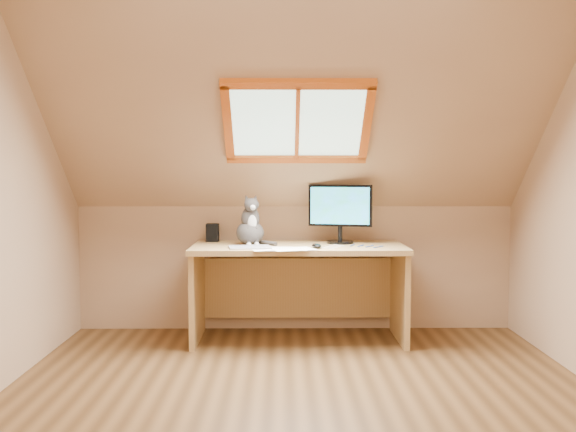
{
  "coord_description": "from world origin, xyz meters",
  "views": [
    {
      "loc": [
        -0.11,
        -3.42,
        1.28
      ],
      "look_at": [
        -0.07,
        1.0,
        0.97
      ],
      "focal_mm": 40.0,
      "sensor_mm": 36.0,
      "label": 1
    }
  ],
  "objects": [
    {
      "name": "monitor",
      "position": [
        0.34,
        1.49,
        0.99
      ],
      "size": [
        0.48,
        0.21,
        0.45
      ],
      "color": "black",
      "rests_on": "desk"
    },
    {
      "name": "cat",
      "position": [
        -0.35,
        1.39,
        0.87
      ],
      "size": [
        0.27,
        0.3,
        0.39
      ],
      "color": "#3A3633",
      "rests_on": "desk"
    },
    {
      "name": "desk_speaker",
      "position": [
        -0.66,
        1.63,
        0.8
      ],
      "size": [
        0.1,
        0.1,
        0.14
      ],
      "primitive_type": "cube",
      "rotation": [
        0.0,
        0.0,
        -0.0
      ],
      "color": "black",
      "rests_on": "desk"
    },
    {
      "name": "mouse",
      "position": [
        0.14,
        1.18,
        0.75
      ],
      "size": [
        0.09,
        0.12,
        0.03
      ],
      "primitive_type": "ellipsoid",
      "rotation": [
        0.0,
        0.0,
        0.28
      ],
      "color": "black",
      "rests_on": "desk"
    },
    {
      "name": "graphics_tablet",
      "position": [
        -0.34,
        1.18,
        0.73
      ],
      "size": [
        0.33,
        0.26,
        0.01
      ],
      "primitive_type": "cube",
      "rotation": [
        0.0,
        0.0,
        0.15
      ],
      "color": "#B2B2B7",
      "rests_on": "desk"
    },
    {
      "name": "room_shell",
      "position": [
        0.0,
        -0.09,
        1.43
      ],
      "size": [
        3.52,
        3.52,
        2.41
      ],
      "color": "tan",
      "rests_on": "ground"
    },
    {
      "name": "cables",
      "position": [
        0.41,
        1.26,
        0.73
      ],
      "size": [
        0.51,
        0.26,
        0.01
      ],
      "color": "silver",
      "rests_on": "desk"
    },
    {
      "name": "papers",
      "position": [
        -0.08,
        1.12,
        0.73
      ],
      "size": [
        0.35,
        0.3,
        0.01
      ],
      "color": "white",
      "rests_on": "desk"
    },
    {
      "name": "ground",
      "position": [
        0.0,
        0.0,
        0.0
      ],
      "size": [
        3.5,
        3.5,
        0.0
      ],
      "primitive_type": "plane",
      "color": "brown",
      "rests_on": "ground"
    },
    {
      "name": "desk",
      "position": [
        0.02,
        1.45,
        0.51
      ],
      "size": [
        1.6,
        0.7,
        0.73
      ],
      "color": "tan",
      "rests_on": "ground"
    }
  ]
}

